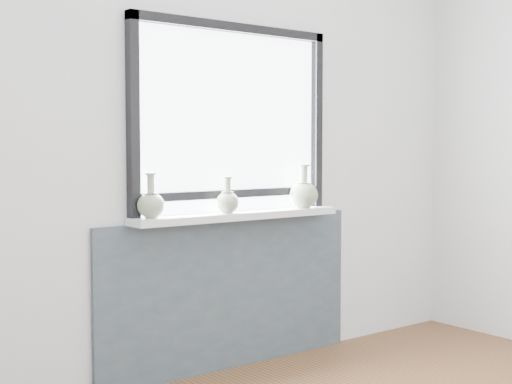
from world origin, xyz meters
TOP-DOWN VIEW (x-y plane):
  - back_wall at (0.00, 1.81)m, footprint 3.60×0.02m
  - apron_panel at (0.00, 1.78)m, footprint 1.70×0.03m
  - windowsill at (0.00, 1.71)m, footprint 1.32×0.18m
  - window at (0.00, 1.77)m, footprint 1.30×0.06m
  - vase_a at (-0.56, 1.70)m, footprint 0.14×0.14m
  - vase_b at (-0.10, 1.68)m, footprint 0.13×0.13m
  - vase_c at (0.46, 1.68)m, footprint 0.17×0.17m

SIDE VIEW (x-z plane):
  - apron_panel at x=0.00m, z-range 0.00..0.86m
  - windowsill at x=0.00m, z-range 0.86..0.90m
  - vase_b at x=-0.10m, z-range 0.87..1.07m
  - vase_a at x=-0.56m, z-range 0.86..1.09m
  - vase_c at x=0.46m, z-range 0.86..1.12m
  - back_wall at x=0.00m, z-range 0.00..2.60m
  - window at x=0.00m, z-range 0.92..1.97m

